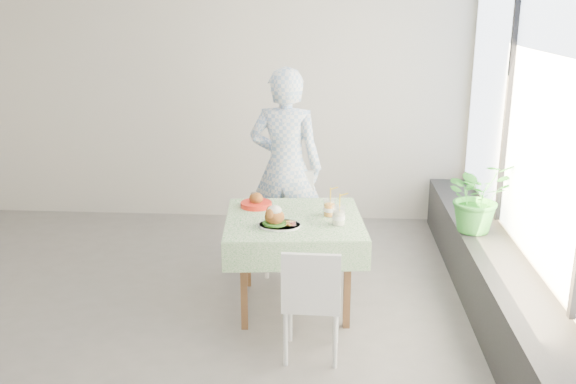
# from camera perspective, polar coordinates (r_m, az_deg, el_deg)

# --- Properties ---
(floor) EXTENTS (6.00, 6.00, 0.00)m
(floor) POSITION_cam_1_polar(r_m,az_deg,el_deg) (5.23, -13.65, -10.64)
(floor) COLOR #615E5C
(floor) RESTS_ON ground
(wall_back) EXTENTS (6.00, 0.02, 2.80)m
(wall_back) POSITION_cam_1_polar(r_m,az_deg,el_deg) (7.15, -8.47, 8.73)
(wall_back) COLOR beige
(wall_back) RESTS_ON ground
(wall_right) EXTENTS (0.02, 5.00, 2.80)m
(wall_right) POSITION_cam_1_polar(r_m,az_deg,el_deg) (4.76, 22.05, 3.85)
(wall_right) COLOR beige
(wall_right) RESTS_ON ground
(window_pane) EXTENTS (0.01, 4.80, 2.18)m
(window_pane) POSITION_cam_1_polar(r_m,az_deg,el_deg) (4.70, 22.03, 6.84)
(window_pane) COLOR #D1E0F9
(window_pane) RESTS_ON ground
(window_ledge) EXTENTS (0.40, 4.80, 0.50)m
(window_ledge) POSITION_cam_1_polar(r_m,az_deg,el_deg) (5.05, 18.47, -8.87)
(window_ledge) COLOR black
(window_ledge) RESTS_ON ground
(cafe_table) EXTENTS (1.13, 1.13, 0.74)m
(cafe_table) POSITION_cam_1_polar(r_m,az_deg,el_deg) (5.06, 0.53, -5.32)
(cafe_table) COLOR brown
(cafe_table) RESTS_ON ground
(chair_far) EXTENTS (0.43, 0.43, 0.89)m
(chair_far) POSITION_cam_1_polar(r_m,az_deg,el_deg) (5.79, 0.09, -4.42)
(chair_far) COLOR white
(chair_far) RESTS_ON ground
(chair_near) EXTENTS (0.39, 0.39, 0.81)m
(chair_near) POSITION_cam_1_polar(r_m,az_deg,el_deg) (4.46, 2.12, -11.47)
(chair_near) COLOR white
(chair_near) RESTS_ON ground
(diner) EXTENTS (0.72, 0.52, 1.82)m
(diner) POSITION_cam_1_polar(r_m,az_deg,el_deg) (5.80, -0.21, 2.17)
(diner) COLOR #84A7D4
(diner) RESTS_ON ground
(main_dish) EXTENTS (0.32, 0.32, 0.16)m
(main_dish) POSITION_cam_1_polar(r_m,az_deg,el_deg) (4.76, -0.99, -2.48)
(main_dish) COLOR white
(main_dish) RESTS_ON cafe_table
(juice_cup_orange) EXTENTS (0.10, 0.10, 0.27)m
(juice_cup_orange) POSITION_cam_1_polar(r_m,az_deg,el_deg) (5.00, 3.70, -1.45)
(juice_cup_orange) COLOR white
(juice_cup_orange) RESTS_ON cafe_table
(juice_cup_lemonade) EXTENTS (0.10, 0.10, 0.29)m
(juice_cup_lemonade) POSITION_cam_1_polar(r_m,az_deg,el_deg) (4.81, 4.52, -2.16)
(juice_cup_lemonade) COLOR white
(juice_cup_lemonade) RESTS_ON cafe_table
(second_dish) EXTENTS (0.26, 0.26, 0.12)m
(second_dish) POSITION_cam_1_polar(r_m,az_deg,el_deg) (5.22, -2.84, -0.95)
(second_dish) COLOR red
(second_dish) RESTS_ON cafe_table
(potted_plant) EXTENTS (0.67, 0.62, 0.61)m
(potted_plant) POSITION_cam_1_polar(r_m,az_deg,el_deg) (5.53, 16.51, -0.35)
(potted_plant) COLOR #25702A
(potted_plant) RESTS_ON window_ledge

